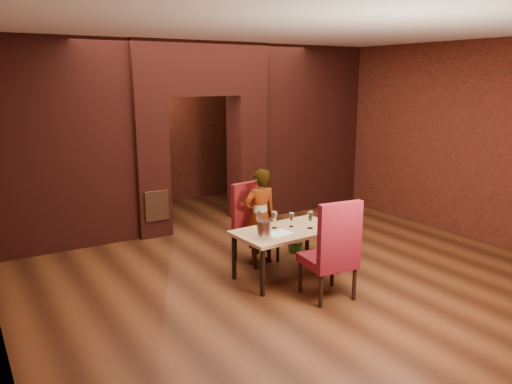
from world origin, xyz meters
TOP-DOWN VIEW (x-y plane):
  - floor at (0.00, 0.00)m, footprint 8.00×8.00m
  - ceiling at (0.00, 0.00)m, footprint 7.00×8.00m
  - wall_back at (0.00, 4.00)m, footprint 7.00×0.04m
  - wall_right at (3.50, 0.00)m, footprint 0.04×8.00m
  - pillar_left at (-0.95, 2.00)m, footprint 0.55×0.55m
  - pillar_right at (0.95, 2.00)m, footprint 0.55×0.55m
  - lintel at (0.00, 2.00)m, footprint 2.45×0.55m
  - wing_wall_left at (-2.36, 2.00)m, footprint 2.28×0.35m
  - wing_wall_right at (2.36, 2.00)m, footprint 2.28×0.35m
  - vent_panel at (-0.95, 1.71)m, footprint 0.40×0.03m
  - rear_door at (-0.40, 3.94)m, footprint 0.90×0.08m
  - rear_door_frame at (-0.40, 3.90)m, footprint 1.02×0.04m
  - dining_table at (-0.08, -0.77)m, footprint 1.44×0.86m
  - chair_far at (-0.13, -0.08)m, footprint 0.59×0.59m
  - chair_near at (-0.03, -1.53)m, footprint 0.62×0.62m
  - person_seated at (-0.12, -0.15)m, footprint 0.52×0.35m
  - wine_glass_a at (-0.19, -0.63)m, footprint 0.09×0.09m
  - wine_glass_b at (0.04, -0.70)m, footprint 0.08×0.08m
  - wine_glass_c at (0.20, -0.89)m, footprint 0.09×0.09m
  - tasting_sheet at (-0.27, -0.86)m, footprint 0.37×0.30m
  - wine_bucket at (-0.54, -0.92)m, footprint 0.18×0.18m
  - water_bottle at (-0.43, -0.63)m, footprint 0.06×0.06m
  - potted_plant at (0.60, -0.04)m, footprint 0.47×0.43m

SIDE VIEW (x-z plane):
  - floor at x=0.00m, z-range 0.00..0.00m
  - potted_plant at x=0.60m, z-range 0.00..0.43m
  - dining_table at x=-0.08m, z-range 0.00..0.66m
  - vent_panel at x=-0.95m, z-range 0.30..0.80m
  - chair_far at x=-0.13m, z-range 0.00..1.14m
  - chair_near at x=-0.03m, z-range 0.00..1.23m
  - tasting_sheet at x=-0.27m, z-range 0.66..0.66m
  - person_seated at x=-0.12m, z-range 0.00..1.38m
  - wine_glass_b at x=0.04m, z-range 0.66..0.85m
  - wine_bucket at x=-0.54m, z-range 0.66..0.88m
  - wine_glass_a at x=-0.19m, z-range 0.66..0.88m
  - wine_glass_c at x=0.20m, z-range 0.66..0.88m
  - water_bottle at x=-0.43m, z-range 0.66..0.92m
  - rear_door at x=-0.40m, z-range 0.00..2.10m
  - rear_door_frame at x=-0.40m, z-range -0.06..2.16m
  - pillar_left at x=-0.95m, z-range 0.00..2.30m
  - pillar_right at x=0.95m, z-range 0.00..2.30m
  - wall_back at x=0.00m, z-range 0.00..3.20m
  - wall_right at x=3.50m, z-range 0.00..3.20m
  - wing_wall_left at x=-2.36m, z-range 0.00..3.20m
  - wing_wall_right at x=2.36m, z-range 0.00..3.20m
  - lintel at x=0.00m, z-range 2.30..3.20m
  - ceiling at x=0.00m, z-range 3.18..3.22m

